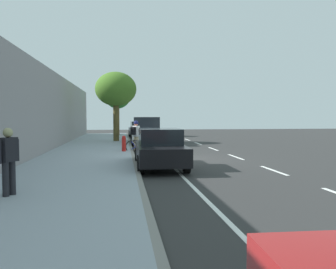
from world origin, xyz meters
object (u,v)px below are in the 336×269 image
at_px(parked_sedan_grey_nearest, 139,130).
at_px(pedestrian_on_phone, 8,158).
at_px(parked_pickup_white_second, 146,132).
at_px(bicycle_at_curb, 140,146).
at_px(parked_sedan_black_mid, 160,148).
at_px(fire_hydrant, 124,143).
at_px(street_tree_near_cyclist, 118,95).
at_px(cyclist_with_backpack, 136,132).
at_px(street_tree_mid_block, 116,90).

bearing_deg(parked_sedan_grey_nearest, pedestrian_on_phone, 80.06).
height_order(parked_pickup_white_second, bicycle_at_curb, parked_pickup_white_second).
distance_m(parked_sedan_black_mid, bicycle_at_curb, 5.85).
bearing_deg(bicycle_at_curb, fire_hydrant, 37.40).
bearing_deg(pedestrian_on_phone, street_tree_near_cyclist, -94.66).
relative_size(parked_pickup_white_second, fire_hydrant, 6.38).
xyz_separation_m(parked_pickup_white_second, pedestrian_on_phone, (4.28, 15.62, 0.13)).
bearing_deg(pedestrian_on_phone, fire_hydrant, -105.32).
height_order(cyclist_with_backpack, street_tree_near_cyclist, street_tree_near_cyclist).
bearing_deg(street_tree_near_cyclist, parked_sedan_grey_nearest, 130.51).
bearing_deg(bicycle_at_curb, street_tree_near_cyclist, -84.82).
height_order(parked_sedan_black_mid, street_tree_mid_block, street_tree_mid_block).
distance_m(street_tree_near_cyclist, fire_hydrant, 16.98).
height_order(parked_pickup_white_second, cyclist_with_backpack, parked_pickup_white_second).
height_order(bicycle_at_curb, street_tree_mid_block, street_tree_mid_block).
xyz_separation_m(parked_pickup_white_second, street_tree_mid_block, (2.13, -2.15, 3.12)).
distance_m(street_tree_near_cyclist, pedestrian_on_phone, 26.71).
relative_size(bicycle_at_curb, pedestrian_on_phone, 1.03).
bearing_deg(parked_sedan_black_mid, street_tree_near_cyclist, -84.96).
height_order(parked_sedan_grey_nearest, parked_pickup_white_second, parked_pickup_white_second).
height_order(bicycle_at_curb, pedestrian_on_phone, pedestrian_on_phone).
bearing_deg(fire_hydrant, bicycle_at_curb, -142.60).
bearing_deg(street_tree_near_cyclist, fire_hydrant, 91.89).
distance_m(bicycle_at_curb, street_tree_mid_block, 8.24).
height_order(street_tree_mid_block, pedestrian_on_phone, street_tree_mid_block).
bearing_deg(street_tree_mid_block, fire_hydrant, 93.96).
bearing_deg(cyclist_with_backpack, fire_hydrant, 58.87).
bearing_deg(street_tree_mid_block, parked_sedan_grey_nearest, -108.22).
bearing_deg(parked_sedan_black_mid, cyclist_with_backpack, -83.70).
bearing_deg(parked_sedan_grey_nearest, parked_sedan_black_mid, 89.57).
distance_m(parked_pickup_white_second, parked_sedan_black_mid, 10.91).
height_order(parked_sedan_black_mid, fire_hydrant, parked_sedan_black_mid).
bearing_deg(street_tree_mid_block, parked_sedan_black_mid, 98.34).
bearing_deg(fire_hydrant, pedestrian_on_phone, 74.68).
bearing_deg(street_tree_mid_block, pedestrian_on_phone, 83.09).
bearing_deg(cyclist_with_backpack, parked_sedan_grey_nearest, -93.66).
bearing_deg(parked_pickup_white_second, street_tree_near_cyclist, -78.85).
distance_m(parked_sedan_black_mid, street_tree_mid_block, 13.59).
relative_size(street_tree_near_cyclist, pedestrian_on_phone, 3.47).
height_order(parked_sedan_grey_nearest, parked_sedan_black_mid, same).
xyz_separation_m(cyclist_with_backpack, fire_hydrant, (0.68, 1.12, -0.52)).
bearing_deg(parked_pickup_white_second, street_tree_mid_block, -45.25).
bearing_deg(cyclist_with_backpack, pedestrian_on_phone, 72.90).
bearing_deg(parked_sedan_grey_nearest, parked_pickup_white_second, 90.50).
distance_m(parked_pickup_white_second, street_tree_near_cyclist, 11.49).
xyz_separation_m(parked_sedan_grey_nearest, cyclist_with_backpack, (0.83, 13.05, 0.33)).
height_order(parked_pickup_white_second, street_tree_near_cyclist, street_tree_near_cyclist).
bearing_deg(street_tree_near_cyclist, parked_pickup_white_second, 101.15).
relative_size(parked_pickup_white_second, street_tree_near_cyclist, 0.97).
relative_size(parked_pickup_white_second, cyclist_with_backpack, 3.04).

